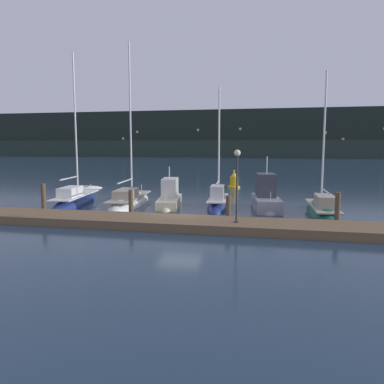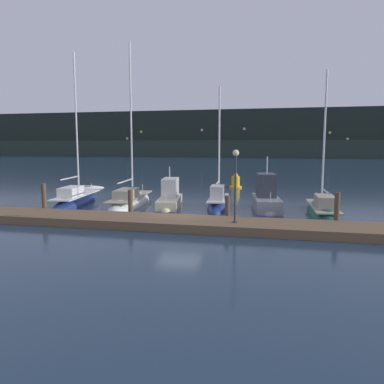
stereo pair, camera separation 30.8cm
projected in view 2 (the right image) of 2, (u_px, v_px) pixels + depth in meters
ground_plane at (179, 220)px, 21.77m from camera, size 400.00×400.00×0.00m
dock at (170, 223)px, 19.85m from camera, size 25.37×2.80×0.45m
mooring_pile_0 at (44, 199)px, 23.24m from camera, size 0.28×0.28×1.95m
mooring_pile_1 at (131, 204)px, 22.00m from camera, size 0.28×0.28×1.70m
mooring_pile_2 at (227, 209)px, 20.76m from camera, size 0.28×0.28×1.52m
mooring_pile_3 at (337, 210)px, 19.48m from camera, size 0.28×0.28×1.87m
sailboat_berth_1 at (76, 202)px, 27.33m from camera, size 2.81×7.42×11.59m
sailboat_berth_2 at (130, 203)px, 27.28m from camera, size 2.95×8.29×12.40m
motorboat_berth_3 at (170, 202)px, 26.54m from camera, size 2.35×5.31×3.48m
sailboat_berth_4 at (218, 206)px, 25.65m from camera, size 1.82×5.64×8.93m
motorboat_berth_5 at (266, 203)px, 25.19m from camera, size 2.41×5.11×4.17m
sailboat_berth_6 at (322, 213)px, 23.28m from camera, size 1.90×6.85×9.67m
channel_buoy at (236, 181)px, 37.99m from camera, size 1.26×1.26×1.80m
dock_lamppost at (236, 174)px, 18.45m from camera, size 0.32×0.32×3.64m
hillside_backdrop at (253, 135)px, 139.55m from camera, size 240.00×23.00×17.13m
rowboat_adrift at (87, 188)px, 37.50m from camera, size 3.56×2.69×0.56m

